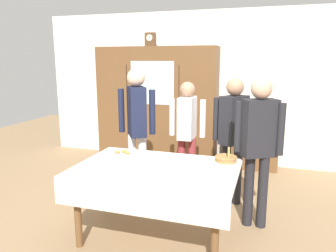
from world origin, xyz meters
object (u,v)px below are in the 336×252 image
(mantel_clock, at_px, (150,40))
(person_by_cabinet, at_px, (187,126))
(tea_cup_near_right, at_px, (129,175))
(person_near_right_end, at_px, (137,120))
(spoon_mid_left, at_px, (160,178))
(person_behind_table_right, at_px, (259,139))
(tea_cup_front_edge, at_px, (184,159))
(wall_cabinet, at_px, (157,105))
(person_beside_shelf, at_px, (233,129))
(bread_basket, at_px, (226,158))
(spoon_back_edge, at_px, (206,164))
(dining_table, at_px, (155,178))
(bookshelf_low, at_px, (251,142))
(tea_cup_mid_left, at_px, (220,170))
(tea_cup_far_left, at_px, (158,159))
(spoon_center, at_px, (200,171))
(pastry_plate, at_px, (122,154))
(book_stack, at_px, (253,112))
(tea_cup_mid_right, at_px, (187,175))

(mantel_clock, relative_size, person_by_cabinet, 0.15)
(tea_cup_near_right, bearing_deg, person_near_right_end, 109.73)
(spoon_mid_left, xyz_separation_m, person_behind_table_right, (0.83, 0.84, 0.24))
(tea_cup_front_edge, distance_m, tea_cup_near_right, 0.72)
(wall_cabinet, distance_m, person_beside_shelf, 2.13)
(bread_basket, bearing_deg, spoon_back_edge, -139.09)
(dining_table, distance_m, person_by_cabinet, 1.38)
(bookshelf_low, bearing_deg, person_near_right_end, -129.66)
(tea_cup_front_edge, relative_size, person_beside_shelf, 0.08)
(tea_cup_mid_left, height_order, spoon_back_edge, tea_cup_mid_left)
(bookshelf_low, distance_m, person_by_cabinet, 1.60)
(bread_basket, relative_size, person_behind_table_right, 0.14)
(tea_cup_far_left, xyz_separation_m, bread_basket, (0.70, 0.22, 0.01))
(tea_cup_front_edge, relative_size, spoon_center, 1.09)
(dining_table, bearing_deg, person_behind_table_right, 31.30)
(pastry_plate, xyz_separation_m, person_near_right_end, (-0.08, 0.63, 0.28))
(dining_table, distance_m, book_stack, 2.78)
(tea_cup_mid_right, distance_m, person_beside_shelf, 1.33)
(wall_cabinet, distance_m, spoon_mid_left, 3.04)
(tea_cup_near_right, xyz_separation_m, tea_cup_mid_left, (0.78, 0.39, 0.00))
(person_beside_shelf, bearing_deg, tea_cup_mid_right, -101.99)
(mantel_clock, bearing_deg, tea_cup_near_right, -73.40)
(tea_cup_near_right, xyz_separation_m, spoon_mid_left, (0.28, 0.09, -0.02))
(spoon_mid_left, bearing_deg, bread_basket, 53.29)
(dining_table, relative_size, mantel_clock, 6.87)
(spoon_center, bearing_deg, spoon_back_edge, 85.35)
(spoon_mid_left, height_order, person_beside_shelf, person_beside_shelf)
(spoon_center, bearing_deg, bookshelf_low, 82.32)
(tea_cup_mid_left, bearing_deg, person_behind_table_right, 58.70)
(spoon_back_edge, bearing_deg, tea_cup_mid_right, -102.23)
(person_near_right_end, bearing_deg, tea_cup_near_right, -70.27)
(tea_cup_mid_left, distance_m, bread_basket, 0.38)
(tea_cup_mid_left, relative_size, spoon_center, 1.09)
(book_stack, distance_m, tea_cup_near_right, 3.13)
(tea_cup_mid_left, height_order, person_behind_table_right, person_behind_table_right)
(wall_cabinet, bearing_deg, spoon_mid_left, -69.81)
(bread_basket, bearing_deg, tea_cup_mid_left, -91.23)
(person_behind_table_right, relative_size, person_near_right_end, 0.96)
(wall_cabinet, relative_size, spoon_mid_left, 18.43)
(book_stack, height_order, spoon_mid_left, book_stack)
(tea_cup_mid_left, bearing_deg, bread_basket, 88.77)
(tea_cup_front_edge, distance_m, spoon_back_edge, 0.24)
(dining_table, distance_m, spoon_back_edge, 0.56)
(tea_cup_front_edge, xyz_separation_m, tea_cup_mid_right, (0.14, -0.45, -0.00))
(tea_cup_near_right, bearing_deg, spoon_mid_left, 17.35)
(wall_cabinet, xyz_separation_m, person_by_cabinet, (0.89, -1.23, -0.10))
(tea_cup_near_right, relative_size, person_beside_shelf, 0.08)
(person_by_cabinet, bearing_deg, spoon_center, -70.23)
(spoon_back_edge, bearing_deg, wall_cabinet, 120.64)
(bread_basket, xyz_separation_m, person_beside_shelf, (-0.01, 0.69, 0.18))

